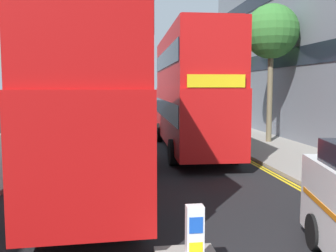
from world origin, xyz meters
name	(u,v)px	position (x,y,z in m)	size (l,w,h in m)	color
sidewalk_right	(276,149)	(6.50, 16.00, 0.07)	(4.00, 80.00, 0.14)	gray
kerb_line_outer	(249,159)	(4.40, 14.00, 0.00)	(0.10, 56.00, 0.01)	yellow
kerb_line_inner	(245,160)	(4.24, 14.00, 0.00)	(0.10, 56.00, 0.01)	yellow
keep_left_bollard	(195,242)	(0.00, 4.31, 0.61)	(0.36, 0.28, 1.11)	silver
double_decker_bus_away	(90,89)	(-1.98, 10.29, 3.03)	(3.08, 10.88, 5.64)	#B20F0F
double_decker_bus_oncoming	(191,88)	(2.37, 16.55, 3.03)	(3.09, 10.89, 5.64)	red
pedestrian_far	(200,115)	(5.14, 26.69, 0.99)	(0.34, 0.22, 1.62)	#2D2D38
street_tree_near	(271,33)	(7.04, 18.18, 5.96)	(2.87, 2.87, 7.31)	#6B6047
street_tree_far	(208,51)	(5.63, 26.42, 5.74)	(3.05, 3.05, 7.17)	#6B6047
street_tree_distant	(197,58)	(6.45, 34.05, 5.84)	(3.14, 3.14, 7.37)	#6B6047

